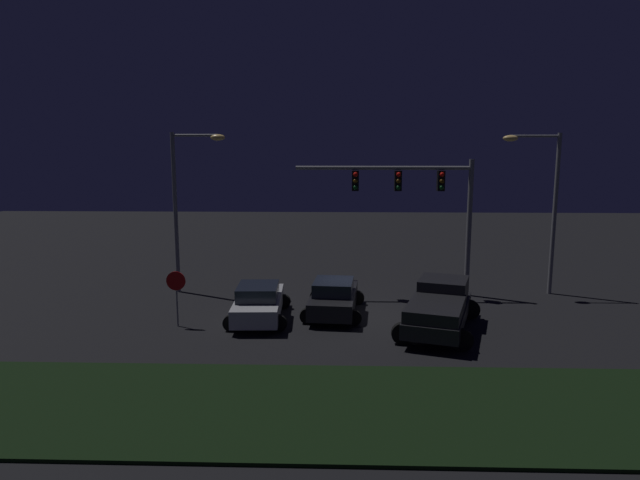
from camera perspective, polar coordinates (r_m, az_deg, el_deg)
ground_plane at (r=23.18m, az=2.99°, el=-7.82°), size 80.00×80.00×0.00m
grass_median at (r=15.08m, az=3.70°, el=-17.32°), size 27.92×5.51×0.10m
pickup_truck at (r=21.42m, az=12.58°, el=-6.69°), size 3.95×5.75×1.80m
car_sedan at (r=22.32m, az=-6.52°, el=-6.57°), size 2.61×4.47×1.51m
car_sedan_far at (r=22.93m, az=1.47°, el=-6.08°), size 2.73×4.54×1.51m
traffic_signal_gantry at (r=25.73m, az=10.37°, el=4.86°), size 8.32×0.56×6.50m
street_lamp_left at (r=26.71m, az=-14.05°, el=4.94°), size 2.62×0.44×7.76m
street_lamp_right at (r=27.71m, az=22.64°, el=4.62°), size 2.73×0.44×7.72m
stop_sign at (r=21.85m, az=-15.00°, el=-4.94°), size 0.76×0.08×2.23m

